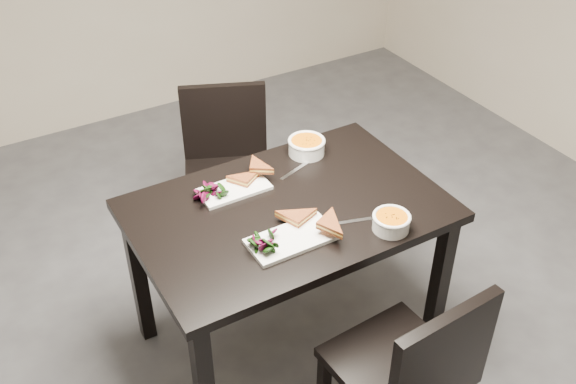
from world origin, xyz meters
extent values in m
plane|color=#47474C|center=(0.00, 0.00, 0.00)|extent=(5.00, 5.00, 0.00)
cube|color=black|center=(0.20, 0.15, 0.73)|extent=(1.20, 0.80, 0.04)
cube|color=black|center=(0.74, -0.19, 0.35)|extent=(0.06, 0.06, 0.71)
cube|color=black|center=(-0.34, 0.49, 0.35)|extent=(0.06, 0.06, 0.71)
cube|color=black|center=(0.74, 0.49, 0.35)|extent=(0.06, 0.06, 0.71)
cube|color=black|center=(0.28, -0.48, 0.43)|extent=(0.44, 0.44, 0.04)
cube|color=black|center=(0.45, -0.29, 0.21)|extent=(0.04, 0.04, 0.41)
cube|color=black|center=(0.29, -0.67, 0.65)|extent=(0.42, 0.07, 0.40)
cube|color=black|center=(0.27, 0.86, 0.43)|extent=(0.55, 0.55, 0.04)
cube|color=black|center=(0.03, 0.76, 0.21)|extent=(0.05, 0.05, 0.41)
cube|color=black|center=(0.36, 0.62, 0.21)|extent=(0.05, 0.05, 0.41)
cube|color=black|center=(0.17, 1.09, 0.21)|extent=(0.05, 0.05, 0.41)
cube|color=black|center=(0.50, 0.95, 0.21)|extent=(0.05, 0.05, 0.41)
cube|color=black|center=(0.34, 1.03, 0.65)|extent=(0.40, 0.20, 0.40)
cube|color=white|center=(0.11, -0.03, 0.76)|extent=(0.32, 0.16, 0.02)
cylinder|color=white|center=(0.46, -0.16, 0.78)|extent=(0.14, 0.14, 0.05)
cylinder|color=orange|center=(0.46, -0.16, 0.80)|extent=(0.12, 0.12, 0.02)
torus|color=white|center=(0.46, -0.16, 0.81)|extent=(0.14, 0.14, 0.01)
cube|color=silver|center=(0.35, -0.04, 0.75)|extent=(0.18, 0.07, 0.00)
cube|color=white|center=(0.07, 0.35, 0.76)|extent=(0.28, 0.14, 0.01)
cylinder|color=white|center=(0.46, 0.44, 0.78)|extent=(0.16, 0.16, 0.06)
cylinder|color=orange|center=(0.46, 0.44, 0.81)|extent=(0.13, 0.13, 0.02)
torus|color=white|center=(0.46, 0.44, 0.81)|extent=(0.16, 0.16, 0.02)
cube|color=silver|center=(0.35, 0.35, 0.75)|extent=(0.18, 0.07, 0.00)
camera|label=1|loc=(-0.83, -1.61, 2.32)|focal=41.45mm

